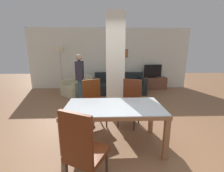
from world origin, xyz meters
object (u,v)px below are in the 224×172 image
Objects in this scene: dining_table at (114,114)px; floor_lamp at (60,54)px; dining_chair_far_left at (94,102)px; standing_person at (80,75)px; tv_stand at (152,83)px; sofa at (119,86)px; armchair at (77,88)px; coffee_table at (119,95)px; dining_chair_far_right at (130,102)px; dining_chair_near_left at (82,148)px; bottle at (113,85)px; tv_screen at (153,71)px.

dining_table is 4.67m from floor_lamp.
standing_person reaches higher than dining_chair_far_left.
tv_stand is (1.96, 4.14, -0.35)m from dining_table.
sofa reaches higher than armchair.
armchair is 1.62× the size of coffee_table.
floor_lamp is (-2.52, 3.23, 1.03)m from dining_chair_far_right.
armchair is at bearing 127.94° from dining_chair_near_left.
dining_chair_far_left is at bearing -125.80° from tv_stand.
bottle is at bearing -134.21° from dining_chair_far_left.
tv_screen reaches higher than dining_chair_far_left.
sofa is at bearing 83.74° from coffee_table.
tv_screen is at bearing 45.18° from coffee_table.
coffee_table is 0.47× the size of standing_person.
standing_person is (-1.02, 2.48, 0.30)m from dining_table.
sofa is 1.29× the size of standing_person.
dining_chair_far_left is at bearing 72.97° from sofa.
bottle is (-0.30, -0.96, 0.27)m from sofa.
dining_chair_near_left is (-0.43, -0.87, -0.06)m from dining_table.
dining_chair_far_left is at bearing -62.90° from floor_lamp.
floor_lamp reaches higher than dining_chair_near_left.
bottle is 2.82m from floor_lamp.
dining_table is 4.59m from tv_stand.
tv_screen is 3.41m from standing_person.
tv_screen is (1.53, 3.31, 0.26)m from dining_chair_far_right.
tv_screen is at bearing -123.85° from armchair.
dining_table is 6.83× the size of bottle.
standing_person is at bearing 21.20° from tv_screen.
dining_chair_near_left and dining_chair_far_right have the same top height.
dining_chair_near_left is 1.31× the size of tv_screen.
coffee_table is 3.02× the size of bottle.
tv_screen is at bearing -87.29° from dining_chair_far_right.
dining_table is at bearing -115.30° from tv_stand.
sofa is at bearing 72.53° from bottle.
armchair is 4.91× the size of bottle.
coffee_table is (0.29, 2.46, -0.39)m from dining_table.
tv_screen reaches higher than dining_chair_near_left.
standing_person reaches higher than dining_table.
sofa is 1.68× the size of armchair.
dining_chair_near_left is 1.70m from dining_chair_far_left.
floor_lamp reaches higher than armchair.
armchair is at bearing -27.30° from dining_chair_far_right.
armchair is at bearing -98.08° from dining_chair_far_left.
standing_person reaches higher than armchair.
sofa is at bearing 11.86° from tv_screen.
standing_person is at bearing 37.65° from sofa.
armchair reaches higher than tv_stand.
tv_stand is 3.47m from standing_person.
sofa reaches higher than coffee_table.
floor_lamp is 2.02m from standing_person.
dining_table is at bearing -92.40° from bottle.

